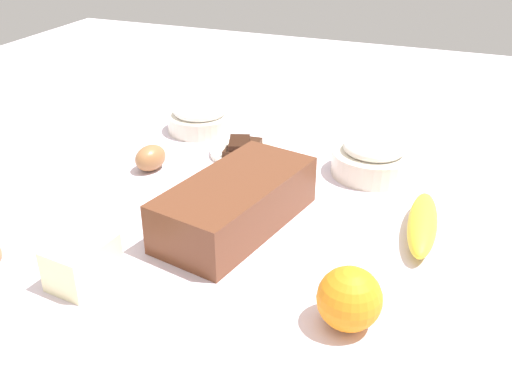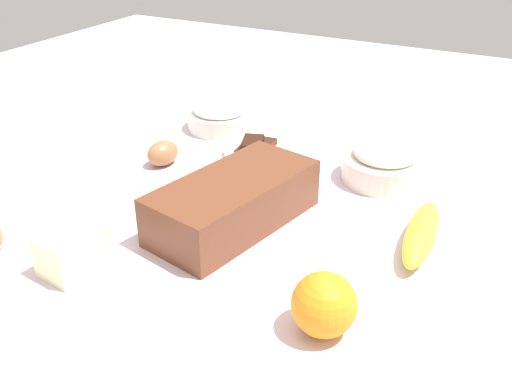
% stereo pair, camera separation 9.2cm
% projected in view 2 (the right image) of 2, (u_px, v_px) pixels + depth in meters
% --- Properties ---
extents(ground_plane, '(2.40, 2.40, 0.02)m').
position_uv_depth(ground_plane, '(256.00, 219.00, 0.95)').
color(ground_plane, silver).
extents(loaf_pan, '(0.30, 0.18, 0.08)m').
position_uv_depth(loaf_pan, '(234.00, 201.00, 0.90)').
color(loaf_pan, brown).
rests_on(loaf_pan, ground_plane).
extents(flour_bowl, '(0.15, 0.15, 0.07)m').
position_uv_depth(flour_bowl, '(384.00, 163.00, 1.04)').
color(flour_bowl, silver).
rests_on(flour_bowl, ground_plane).
extents(sugar_bowl, '(0.14, 0.14, 0.07)m').
position_uv_depth(sugar_bowl, '(219.00, 115.00, 1.26)').
color(sugar_bowl, silver).
rests_on(sugar_bowl, ground_plane).
extents(banana, '(0.19, 0.06, 0.04)m').
position_uv_depth(banana, '(421.00, 234.00, 0.85)').
color(banana, yellow).
rests_on(banana, ground_plane).
extents(orange_fruit, '(0.08, 0.08, 0.08)m').
position_uv_depth(orange_fruit, '(324.00, 305.00, 0.68)').
color(orange_fruit, orange).
rests_on(orange_fruit, ground_plane).
extents(butter_block, '(0.10, 0.07, 0.06)m').
position_uv_depth(butter_block, '(74.00, 251.00, 0.80)').
color(butter_block, '#F4EDB2').
rests_on(butter_block, ground_plane).
extents(egg_near_butter, '(0.07, 0.06, 0.05)m').
position_uv_depth(egg_near_butter, '(163.00, 153.00, 1.10)').
color(egg_near_butter, '#9B683F').
rests_on(egg_near_butter, ground_plane).
extents(chocolate_plate, '(0.13, 0.13, 0.03)m').
position_uv_depth(chocolate_plate, '(256.00, 150.00, 1.15)').
color(chocolate_plate, silver).
rests_on(chocolate_plate, ground_plane).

